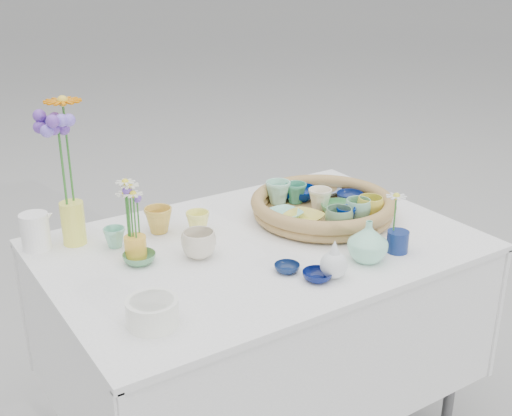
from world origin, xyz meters
TOP-DOWN VIEW (x-y plane):
  - wicker_tray at (0.28, 0.05)m, footprint 0.47×0.47m
  - tray_ceramic_0 at (0.29, 0.19)m, footprint 0.13×0.13m
  - tray_ceramic_1 at (0.43, 0.08)m, footprint 0.09×0.09m
  - tray_ceramic_2 at (0.39, -0.06)m, footprint 0.09×0.09m
  - tray_ceramic_3 at (0.32, 0.01)m, footprint 0.12×0.12m
  - tray_ceramic_4 at (0.24, -0.08)m, footprint 0.10×0.10m
  - tray_ceramic_5 at (0.14, 0.08)m, footprint 0.12×0.12m
  - tray_ceramic_6 at (0.20, 0.20)m, footprint 0.11×0.11m
  - tray_ceramic_7 at (0.29, 0.08)m, footprint 0.09×0.09m
  - tray_ceramic_8 at (0.41, 0.17)m, footprint 0.09×0.09m
  - tray_ceramic_9 at (0.28, -0.07)m, footprint 0.06×0.06m
  - tray_ceramic_10 at (0.18, 0.02)m, footprint 0.15×0.15m
  - tray_ceramic_11 at (0.34, -0.05)m, footprint 0.11×0.11m
  - tray_ceramic_12 at (0.26, 0.17)m, footprint 0.10×0.10m
  - loose_ceramic_0 at (-0.22, 0.24)m, footprint 0.10×0.10m
  - loose_ceramic_1 at (-0.12, 0.17)m, footprint 0.09×0.09m
  - loose_ceramic_2 at (-0.36, 0.07)m, footprint 0.12×0.12m
  - loose_ceramic_3 at (-0.20, 0.01)m, footprint 0.12×0.12m
  - loose_ceramic_4 at (-0.04, -0.20)m, footprint 0.08×0.08m
  - loose_ceramic_5 at (-0.38, 0.21)m, footprint 0.07×0.07m
  - loose_ceramic_6 at (-0.00, -0.28)m, footprint 0.10×0.10m
  - fluted_bowl at (-0.46, -0.25)m, footprint 0.14×0.14m
  - bud_vase_paleblue at (0.04, -0.30)m, footprint 0.09×0.09m
  - bud_vase_seafoam at (0.19, -0.27)m, footprint 0.15×0.15m
  - bud_vase_cobalt at (0.30, -0.27)m, footprint 0.08×0.08m
  - single_daisy at (0.30, -0.26)m, footprint 0.09×0.09m
  - tall_vase_yellow at (-0.47, 0.30)m, footprint 0.08×0.08m
  - gerbera at (-0.46, 0.31)m, footprint 0.15×0.15m
  - hydrangea at (-0.48, 0.29)m, footprint 0.12×0.12m
  - white_pitcher at (-0.58, 0.32)m, footprint 0.13×0.11m
  - daisy_cup at (-0.36, 0.10)m, footprint 0.08×0.08m
  - daisy_posy at (-0.35, 0.11)m, footprint 0.09×0.09m

SIDE VIEW (x-z plane):
  - loose_ceramic_4 at x=-0.04m, z-range 0.77..0.79m
  - loose_ceramic_6 at x=0.00m, z-range 0.77..0.79m
  - loose_ceramic_2 at x=-0.36m, z-range 0.77..0.79m
  - tray_ceramic_8 at x=0.41m, z-range 0.78..0.80m
  - loose_ceramic_5 at x=-0.38m, z-range 0.77..0.83m
  - tray_ceramic_5 at x=0.14m, z-range 0.78..0.81m
  - bud_vase_cobalt at x=0.30m, z-range 0.77..0.83m
  - fluted_bowl at x=-0.46m, z-range 0.77..0.83m
  - tray_ceramic_1 at x=0.43m, z-range 0.78..0.81m
  - tray_ceramic_10 at x=0.18m, z-range 0.78..0.81m
  - daisy_cup at x=-0.36m, z-range 0.77..0.83m
  - loose_ceramic_1 at x=-0.12m, z-range 0.77..0.83m
  - tray_ceramic_3 at x=0.32m, z-range 0.78..0.82m
  - tray_ceramic_0 at x=0.29m, z-range 0.78..0.82m
  - wicker_tray at x=0.28m, z-range 0.77..0.84m
  - loose_ceramic_3 at x=-0.20m, z-range 0.77..0.84m
  - loose_ceramic_0 at x=-0.22m, z-range 0.76..0.85m
  - tray_ceramic_9 at x=0.28m, z-range 0.78..0.84m
  - tray_ceramic_11 at x=0.34m, z-range 0.78..0.85m
  - tray_ceramic_2 at x=0.39m, z-range 0.78..0.85m
  - tray_ceramic_4 at x=0.24m, z-range 0.78..0.85m
  - tray_ceramic_12 at x=0.26m, z-range 0.78..0.85m
  - tray_ceramic_7 at x=0.29m, z-range 0.78..0.86m
  - white_pitcher at x=-0.58m, z-range 0.77..0.88m
  - bud_vase_paleblue at x=0.04m, z-range 0.77..0.88m
  - tray_ceramic_6 at x=0.20m, z-range 0.78..0.86m
  - bud_vase_seafoam at x=0.19m, z-range 0.77..0.89m
  - tall_vase_yellow at x=-0.47m, z-range 0.77..0.90m
  - single_daisy at x=0.30m, z-range 0.82..0.94m
  - daisy_posy at x=-0.35m, z-range 0.83..1.00m
  - hydrangea at x=-0.48m, z-range 0.85..1.17m
  - gerbera at x=-0.46m, z-range 0.89..1.20m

